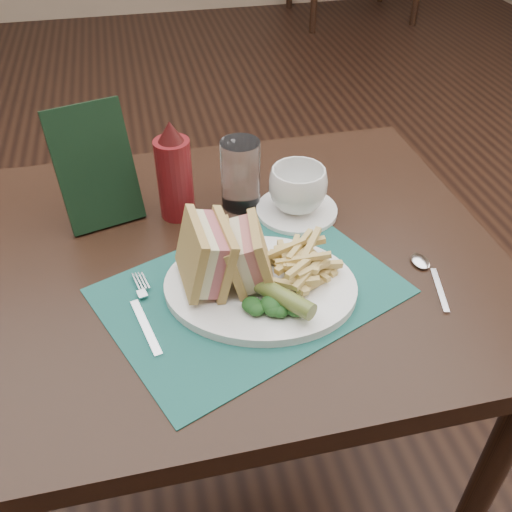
# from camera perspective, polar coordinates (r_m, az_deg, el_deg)

# --- Properties ---
(floor) EXTENTS (7.00, 7.00, 0.00)m
(floor) POSITION_cam_1_polar(r_m,az_deg,el_deg) (1.85, -4.67, -8.21)
(floor) COLOR black
(floor) RESTS_ON ground
(wall_back) EXTENTS (6.00, 0.00, 6.00)m
(wall_back) POSITION_cam_1_polar(r_m,az_deg,el_deg) (4.94, -11.74, 22.62)
(wall_back) COLOR tan
(wall_back) RESTS_ON ground
(table_main) EXTENTS (0.90, 0.75, 0.75)m
(table_main) POSITION_cam_1_polar(r_m,az_deg,el_deg) (1.24, -1.78, -13.17)
(table_main) COLOR black
(table_main) RESTS_ON ground
(placemat) EXTENTS (0.52, 0.45, 0.00)m
(placemat) POSITION_cam_1_polar(r_m,az_deg,el_deg) (0.89, -0.58, -3.50)
(placemat) COLOR #1A544C
(placemat) RESTS_ON table_main
(plate) EXTENTS (0.36, 0.32, 0.01)m
(plate) POSITION_cam_1_polar(r_m,az_deg,el_deg) (0.89, 0.43, -3.07)
(plate) COLOR white
(plate) RESTS_ON placemat
(sandwich_half_a) EXTENTS (0.09, 0.12, 0.11)m
(sandwich_half_a) POSITION_cam_1_polar(r_m,az_deg,el_deg) (0.85, -6.45, -0.04)
(sandwich_half_a) COLOR tan
(sandwich_half_a) RESTS_ON plate
(sandwich_half_b) EXTENTS (0.09, 0.11, 0.10)m
(sandwich_half_b) POSITION_cam_1_polar(r_m,az_deg,el_deg) (0.86, -2.23, 0.10)
(sandwich_half_b) COLOR tan
(sandwich_half_b) RESTS_ON plate
(kale_garnish) EXTENTS (0.11, 0.08, 0.03)m
(kale_garnish) POSITION_cam_1_polar(r_m,az_deg,el_deg) (0.83, 1.53, -4.61)
(kale_garnish) COLOR #163D17
(kale_garnish) RESTS_ON plate
(pickle_spear) EXTENTS (0.09, 0.11, 0.03)m
(pickle_spear) POSITION_cam_1_polar(r_m,az_deg,el_deg) (0.83, 2.28, -3.89)
(pickle_spear) COLOR #526325
(pickle_spear) RESTS_ON plate
(fries_pile) EXTENTS (0.18, 0.20, 0.05)m
(fries_pile) POSITION_cam_1_polar(r_m,az_deg,el_deg) (0.89, 4.41, -0.54)
(fries_pile) COLOR tan
(fries_pile) RESTS_ON plate
(fork) EXTENTS (0.07, 0.17, 0.01)m
(fork) POSITION_cam_1_polar(r_m,az_deg,el_deg) (0.87, -11.15, -5.40)
(fork) COLOR silver
(fork) RESTS_ON placemat
(spoon) EXTENTS (0.07, 0.15, 0.01)m
(spoon) POSITION_cam_1_polar(r_m,az_deg,el_deg) (0.95, 17.26, -2.13)
(spoon) COLOR silver
(spoon) RESTS_ON table_main
(saucer) EXTENTS (0.16, 0.16, 0.01)m
(saucer) POSITION_cam_1_polar(r_m,az_deg,el_deg) (1.06, 4.08, 4.56)
(saucer) COLOR white
(saucer) RESTS_ON table_main
(coffee_cup) EXTENTS (0.15, 0.15, 0.08)m
(coffee_cup) POSITION_cam_1_polar(r_m,az_deg,el_deg) (1.04, 4.20, 6.67)
(coffee_cup) COLOR white
(coffee_cup) RESTS_ON saucer
(drinking_glass) EXTENTS (0.09, 0.09, 0.13)m
(drinking_glass) POSITION_cam_1_polar(r_m,az_deg,el_deg) (1.05, -1.55, 8.18)
(drinking_glass) COLOR white
(drinking_glass) RESTS_ON table_main
(ketchup_bottle) EXTENTS (0.07, 0.07, 0.19)m
(ketchup_bottle) POSITION_cam_1_polar(r_m,az_deg,el_deg) (1.02, -8.19, 8.48)
(ketchup_bottle) COLOR #5D1013
(ketchup_bottle) RESTS_ON table_main
(check_presenter) EXTENTS (0.15, 0.11, 0.21)m
(check_presenter) POSITION_cam_1_polar(r_m,az_deg,el_deg) (1.03, -15.77, 8.56)
(check_presenter) COLOR black
(check_presenter) RESTS_ON table_main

